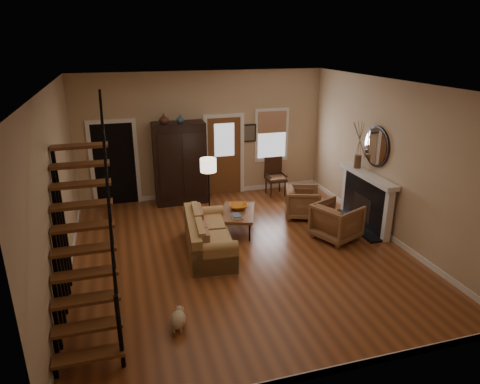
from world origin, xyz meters
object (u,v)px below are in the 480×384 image
object	(u,v)px
sofa	(209,236)
armchair_left	(337,221)
armchair_right	(303,202)
floor_lamp	(209,192)
coffee_table	(238,221)
side_chair	(276,177)
armoire	(180,163)

from	to	relation	value
sofa	armchair_left	world-z (taller)	armchair_left
armchair_right	floor_lamp	world-z (taller)	floor_lamp
sofa	floor_lamp	world-z (taller)	floor_lamp
coffee_table	floor_lamp	size ratio (longest dim) A/B	0.76
armchair_left	armchair_right	bearing A→B (deg)	-14.36
sofa	coffee_table	xyz separation A→B (m)	(0.84, 0.82, -0.13)
coffee_table	side_chair	size ratio (longest dim) A/B	1.17
armoire	sofa	size ratio (longest dim) A/B	1.08
sofa	floor_lamp	xyz separation A→B (m)	(0.30, 1.34, 0.42)
armoire	side_chair	world-z (taller)	armoire
armoire	side_chair	xyz separation A→B (m)	(2.55, -0.20, -0.54)
armoire	side_chair	bearing A→B (deg)	-4.48
armchair_right	floor_lamp	bearing A→B (deg)	104.82
sofa	armchair_right	world-z (taller)	armchair_right
armchair_left	side_chair	world-z (taller)	side_chair
armchair_right	armchair_left	bearing A→B (deg)	-150.91
armoire	armchair_left	size ratio (longest dim) A/B	2.41
armoire	armchair_right	xyz separation A→B (m)	(2.64, -1.80, -0.69)
coffee_table	side_chair	bearing A→B (deg)	49.97
sofa	side_chair	xyz separation A→B (m)	(2.45, 2.74, 0.15)
sofa	armchair_left	xyz separation A→B (m)	(2.75, -0.15, 0.03)
sofa	armoire	bearing A→B (deg)	97.09
armoire	sofa	world-z (taller)	armoire
sofa	floor_lamp	bearing A→B (deg)	82.44
coffee_table	armoire	bearing A→B (deg)	113.90
coffee_table	side_chair	world-z (taller)	side_chair
coffee_table	sofa	bearing A→B (deg)	-135.51
coffee_table	armchair_right	bearing A→B (deg)	10.60
armoire	floor_lamp	bearing A→B (deg)	-75.90
armoire	floor_lamp	distance (m)	1.67
armchair_left	side_chair	distance (m)	2.91
armchair_right	armoire	bearing A→B (deg)	75.60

